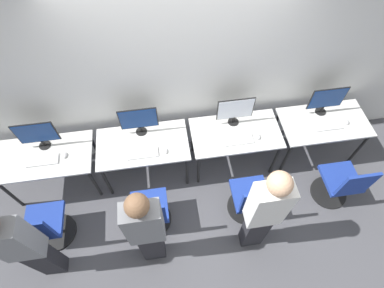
{
  "coord_description": "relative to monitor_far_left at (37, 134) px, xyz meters",
  "views": [
    {
      "loc": [
        -0.29,
        -1.82,
        3.84
      ],
      "look_at": [
        0.0,
        0.13,
        0.86
      ],
      "focal_mm": 28.0,
      "sensor_mm": 36.0,
      "label": 1
    }
  ],
  "objects": [
    {
      "name": "ground_plane",
      "position": [
        1.8,
        -0.47,
        -0.96
      ],
      "size": [
        20.0,
        20.0,
        0.0
      ],
      "primitive_type": "plane",
      "color": "#4C4C51"
    },
    {
      "name": "wall_back",
      "position": [
        1.8,
        0.29,
        0.44
      ],
      "size": [
        12.0,
        0.05,
        2.8
      ],
      "color": "silver",
      "rests_on": "ground_plane"
    },
    {
      "name": "desk_far_left",
      "position": [
        0.0,
        -0.16,
        -0.32
      ],
      "size": [
        1.15,
        0.63,
        0.71
      ],
      "color": "silver",
      "rests_on": "ground_plane"
    },
    {
      "name": "monitor_far_left",
      "position": [
        0.0,
        0.0,
        0.0
      ],
      "size": [
        0.47,
        0.14,
        0.43
      ],
      "color": "black",
      "rests_on": "desk_far_left"
    },
    {
      "name": "keyboard_far_left",
      "position": [
        0.0,
        -0.22,
        -0.23
      ],
      "size": [
        0.37,
        0.15,
        0.02
      ],
      "color": "silver",
      "rests_on": "desk_far_left"
    },
    {
      "name": "mouse_far_left",
      "position": [
        0.26,
        -0.19,
        -0.23
      ],
      "size": [
        0.06,
        0.09,
        0.03
      ],
      "color": "silver",
      "rests_on": "desk_far_left"
    },
    {
      "name": "office_chair_far_left",
      "position": [
        -0.02,
        -0.94,
        -0.58
      ],
      "size": [
        0.48,
        0.48,
        0.91
      ],
      "color": "black",
      "rests_on": "ground_plane"
    },
    {
      "name": "person_far_left",
      "position": [
        0.02,
        -1.3,
        -0.05
      ],
      "size": [
        0.36,
        0.22,
        1.66
      ],
      "color": "#232328",
      "rests_on": "ground_plane"
    },
    {
      "name": "desk_left",
      "position": [
        1.2,
        -0.16,
        -0.32
      ],
      "size": [
        1.15,
        0.63,
        0.71
      ],
      "color": "silver",
      "rests_on": "ground_plane"
    },
    {
      "name": "monitor_left",
      "position": [
        1.2,
        0.04,
        0.0
      ],
      "size": [
        0.47,
        0.14,
        0.43
      ],
      "color": "black",
      "rests_on": "desk_left"
    },
    {
      "name": "keyboard_left",
      "position": [
        1.2,
        -0.3,
        -0.23
      ],
      "size": [
        0.37,
        0.15,
        0.02
      ],
      "color": "silver",
      "rests_on": "desk_left"
    },
    {
      "name": "mouse_left",
      "position": [
        1.48,
        -0.31,
        -0.23
      ],
      "size": [
        0.06,
        0.09,
        0.03
      ],
      "color": "silver",
      "rests_on": "desk_left"
    },
    {
      "name": "office_chair_left",
      "position": [
        1.21,
        -0.94,
        -0.58
      ],
      "size": [
        0.48,
        0.48,
        0.91
      ],
      "color": "black",
      "rests_on": "ground_plane"
    },
    {
      "name": "person_left",
      "position": [
        1.2,
        -1.31,
        -0.06
      ],
      "size": [
        0.36,
        0.21,
        1.63
      ],
      "color": "#232328",
      "rests_on": "ground_plane"
    },
    {
      "name": "desk_right",
      "position": [
        2.41,
        -0.16,
        -0.32
      ],
      "size": [
        1.15,
        0.63,
        0.71
      ],
      "color": "silver",
      "rests_on": "ground_plane"
    },
    {
      "name": "monitor_right",
      "position": [
        2.41,
        0.02,
        0.0
      ],
      "size": [
        0.47,
        0.14,
        0.43
      ],
      "color": "black",
      "rests_on": "desk_right"
    },
    {
      "name": "keyboard_right",
      "position": [
        2.41,
        -0.28,
        -0.23
      ],
      "size": [
        0.37,
        0.15,
        0.02
      ],
      "color": "silver",
      "rests_on": "desk_right"
    },
    {
      "name": "mouse_right",
      "position": [
        2.66,
        -0.27,
        -0.23
      ],
      "size": [
        0.06,
        0.09,
        0.03
      ],
      "color": "silver",
      "rests_on": "desk_right"
    },
    {
      "name": "office_chair_right",
      "position": [
        2.45,
        -0.96,
        -0.58
      ],
      "size": [
        0.48,
        0.48,
        0.91
      ],
      "color": "black",
      "rests_on": "ground_plane"
    },
    {
      "name": "person_right",
      "position": [
        2.4,
        -1.32,
        -0.02
      ],
      "size": [
        0.36,
        0.22,
        1.71
      ],
      "color": "#232328",
      "rests_on": "ground_plane"
    },
    {
      "name": "desk_far_right",
      "position": [
        3.61,
        -0.16,
        -0.32
      ],
      "size": [
        1.15,
        0.63,
        0.71
      ],
      "color": "silver",
      "rests_on": "ground_plane"
    },
    {
      "name": "monitor_far_right",
      "position": [
        3.61,
        0.01,
        0.0
      ],
      "size": [
        0.47,
        0.14,
        0.43
      ],
      "color": "black",
      "rests_on": "desk_far_right"
    },
    {
      "name": "keyboard_far_right",
      "position": [
        3.61,
        -0.23,
        -0.23
      ],
      "size": [
        0.37,
        0.15,
        0.02
      ],
      "color": "silver",
      "rests_on": "desk_far_right"
    },
    {
      "name": "mouse_far_right",
      "position": [
        3.88,
        -0.21,
        -0.23
      ],
      "size": [
        0.06,
        0.09,
        0.03
      ],
      "color": "silver",
      "rests_on": "desk_far_right"
    },
    {
      "name": "office_chair_far_right",
      "position": [
        3.63,
        -0.92,
        -0.58
      ],
      "size": [
        0.48,
        0.48,
        0.91
      ],
      "color": "black",
      "rests_on": "ground_plane"
    }
  ]
}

